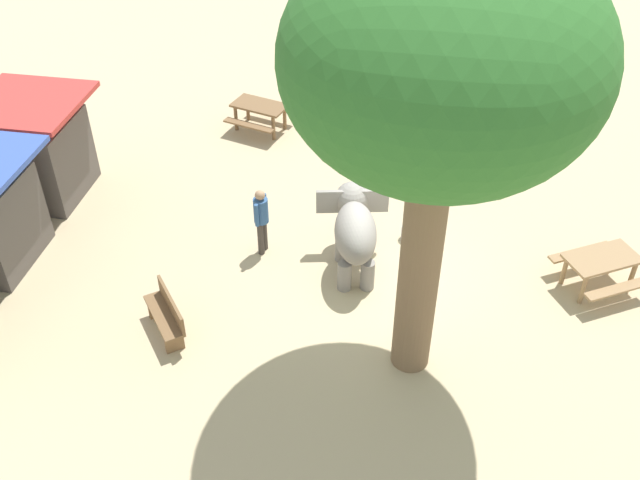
{
  "coord_description": "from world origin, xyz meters",
  "views": [
    {
      "loc": [
        -11.7,
        -0.76,
        10.2
      ],
      "look_at": [
        -0.01,
        1.26,
        0.8
      ],
      "focal_mm": 40.51,
      "sensor_mm": 36.0,
      "label": 1
    }
  ],
  "objects_px": {
    "elephant": "(355,228)",
    "picnic_table_near": "(260,111)",
    "picnic_table_far": "(601,265)",
    "shade_tree_main": "(443,63)",
    "wooden_bench": "(167,314)",
    "market_stall_red": "(40,153)",
    "person_handler": "(261,217)",
    "feed_bucket": "(409,233)"
  },
  "relations": [
    {
      "from": "picnic_table_near",
      "to": "feed_bucket",
      "type": "xyz_separation_m",
      "value": [
        -4.28,
        -4.49,
        -0.43
      ]
    },
    {
      "from": "elephant",
      "to": "wooden_bench",
      "type": "xyz_separation_m",
      "value": [
        -2.58,
        3.28,
        -0.56
      ]
    },
    {
      "from": "wooden_bench",
      "to": "feed_bucket",
      "type": "xyz_separation_m",
      "value": [
        3.76,
        -4.4,
        -0.31
      ]
    },
    {
      "from": "picnic_table_far",
      "to": "market_stall_red",
      "type": "relative_size",
      "value": 0.81
    },
    {
      "from": "person_handler",
      "to": "picnic_table_near",
      "type": "relative_size",
      "value": 0.87
    },
    {
      "from": "person_handler",
      "to": "wooden_bench",
      "type": "distance_m",
      "value": 3.05
    },
    {
      "from": "picnic_table_far",
      "to": "market_stall_red",
      "type": "distance_m",
      "value": 12.97
    },
    {
      "from": "elephant",
      "to": "picnic_table_near",
      "type": "height_order",
      "value": "elephant"
    },
    {
      "from": "shade_tree_main",
      "to": "picnic_table_near",
      "type": "height_order",
      "value": "shade_tree_main"
    },
    {
      "from": "market_stall_red",
      "to": "feed_bucket",
      "type": "height_order",
      "value": "market_stall_red"
    },
    {
      "from": "picnic_table_far",
      "to": "picnic_table_near",
      "type": "bearing_deg",
      "value": -61.62
    },
    {
      "from": "picnic_table_near",
      "to": "feed_bucket",
      "type": "relative_size",
      "value": 5.17
    },
    {
      "from": "shade_tree_main",
      "to": "elephant",
      "type": "bearing_deg",
      "value": 29.36
    },
    {
      "from": "wooden_bench",
      "to": "elephant",
      "type": "bearing_deg",
      "value": -89.24
    },
    {
      "from": "wooden_bench",
      "to": "picnic_table_far",
      "type": "relative_size",
      "value": 0.66
    },
    {
      "from": "wooden_bench",
      "to": "market_stall_red",
      "type": "relative_size",
      "value": 0.54
    },
    {
      "from": "shade_tree_main",
      "to": "feed_bucket",
      "type": "bearing_deg",
      "value": 4.51
    },
    {
      "from": "shade_tree_main",
      "to": "wooden_bench",
      "type": "height_order",
      "value": "shade_tree_main"
    },
    {
      "from": "shade_tree_main",
      "to": "wooden_bench",
      "type": "bearing_deg",
      "value": 90.87
    },
    {
      "from": "person_handler",
      "to": "feed_bucket",
      "type": "distance_m",
      "value": 3.42
    },
    {
      "from": "elephant",
      "to": "picnic_table_far",
      "type": "bearing_deg",
      "value": -99.39
    },
    {
      "from": "picnic_table_far",
      "to": "feed_bucket",
      "type": "distance_m",
      "value": 4.11
    },
    {
      "from": "shade_tree_main",
      "to": "wooden_bench",
      "type": "xyz_separation_m",
      "value": [
        -0.07,
        4.69,
        -5.5
      ]
    },
    {
      "from": "wooden_bench",
      "to": "market_stall_red",
      "type": "height_order",
      "value": "market_stall_red"
    },
    {
      "from": "elephant",
      "to": "feed_bucket",
      "type": "distance_m",
      "value": 1.84
    },
    {
      "from": "wooden_bench",
      "to": "person_handler",
      "type": "bearing_deg",
      "value": -61.48
    },
    {
      "from": "elephant",
      "to": "market_stall_red",
      "type": "xyz_separation_m",
      "value": [
        1.51,
        7.79,
        0.11
      ]
    },
    {
      "from": "elephant",
      "to": "person_handler",
      "type": "bearing_deg",
      "value": 73.35
    },
    {
      "from": "picnic_table_near",
      "to": "elephant",
      "type": "bearing_deg",
      "value": -41.67
    },
    {
      "from": "person_handler",
      "to": "feed_bucket",
      "type": "bearing_deg",
      "value": 28.55
    },
    {
      "from": "wooden_bench",
      "to": "feed_bucket",
      "type": "bearing_deg",
      "value": -86.96
    },
    {
      "from": "market_stall_red",
      "to": "picnic_table_near",
      "type": "bearing_deg",
      "value": -48.29
    },
    {
      "from": "picnic_table_near",
      "to": "market_stall_red",
      "type": "bearing_deg",
      "value": -121.69
    },
    {
      "from": "elephant",
      "to": "picnic_table_far",
      "type": "relative_size",
      "value": 1.15
    },
    {
      "from": "market_stall_red",
      "to": "picnic_table_far",
      "type": "bearing_deg",
      "value": -95.72
    },
    {
      "from": "shade_tree_main",
      "to": "market_stall_red",
      "type": "bearing_deg",
      "value": 66.42
    },
    {
      "from": "picnic_table_near",
      "to": "market_stall_red",
      "type": "height_order",
      "value": "market_stall_red"
    },
    {
      "from": "elephant",
      "to": "market_stall_red",
      "type": "distance_m",
      "value": 7.94
    },
    {
      "from": "wooden_bench",
      "to": "feed_bucket",
      "type": "relative_size",
      "value": 3.76
    },
    {
      "from": "shade_tree_main",
      "to": "picnic_table_far",
      "type": "xyz_separation_m",
      "value": [
        2.73,
        -3.69,
        -5.38
      ]
    },
    {
      "from": "elephant",
      "to": "person_handler",
      "type": "relative_size",
      "value": 1.45
    },
    {
      "from": "picnic_table_near",
      "to": "picnic_table_far",
      "type": "height_order",
      "value": "same"
    }
  ]
}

